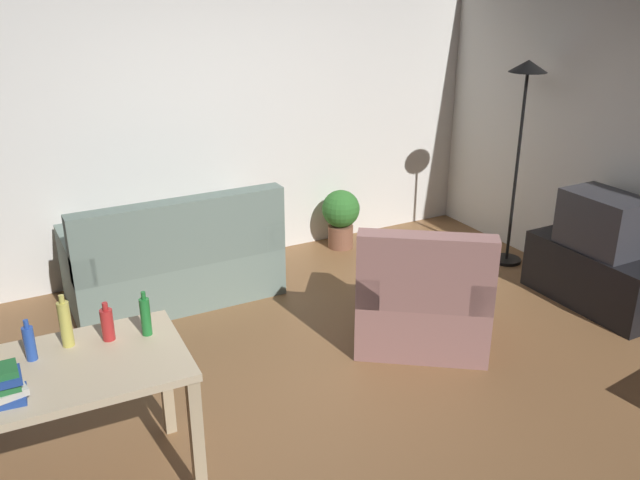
{
  "coord_description": "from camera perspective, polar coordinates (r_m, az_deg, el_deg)",
  "views": [
    {
      "loc": [
        -1.93,
        -3.28,
        2.47
      ],
      "look_at": [
        0.1,
        0.5,
        0.75
      ],
      "focal_mm": 37.45,
      "sensor_mm": 36.0,
      "label": 1
    }
  ],
  "objects": [
    {
      "name": "ground_plane",
      "position": [
        4.55,
        1.9,
        -11.25
      ],
      "size": [
        5.2,
        4.4,
        0.02
      ],
      "primitive_type": "cube",
      "color": "brown"
    },
    {
      "name": "potted_plant",
      "position": [
        6.36,
        1.79,
        2.17
      ],
      "size": [
        0.36,
        0.36,
        0.57
      ],
      "color": "brown",
      "rests_on": "ground_plane"
    },
    {
      "name": "wall_right",
      "position": [
        5.7,
        25.61,
        8.39
      ],
      "size": [
        0.1,
        4.4,
        2.7
      ],
      "primitive_type": "cube",
      "color": "silver",
      "rests_on": "ground_plane"
    },
    {
      "name": "desk",
      "position": [
        3.45,
        -21.41,
        -11.69
      ],
      "size": [
        1.22,
        0.74,
        0.76
      ],
      "rotation": [
        0.0,
        0.0,
        -0.04
      ],
      "color": "#C6B28E",
      "rests_on": "ground_plane"
    },
    {
      "name": "bottle_squat",
      "position": [
        3.51,
        -20.92,
        -6.68
      ],
      "size": [
        0.06,
        0.06,
        0.28
      ],
      "color": "#BCB24C",
      "rests_on": "desk"
    },
    {
      "name": "armchair",
      "position": [
        4.8,
        8.74,
        -5.03
      ],
      "size": [
        1.22,
        1.21,
        0.92
      ],
      "rotation": [
        0.0,
        0.0,
        2.52
      ],
      "color": "#996B66",
      "rests_on": "ground_plane"
    },
    {
      "name": "bottle_red",
      "position": [
        3.51,
        -17.72,
        -6.84
      ],
      "size": [
        0.06,
        0.06,
        0.21
      ],
      "color": "#AD2323",
      "rests_on": "desk"
    },
    {
      "name": "wall_rear",
      "position": [
        5.92,
        -8.81,
        10.68
      ],
      "size": [
        5.2,
        0.1,
        2.7
      ],
      "primitive_type": "cube",
      "color": "silver",
      "rests_on": "ground_plane"
    },
    {
      "name": "tv_stand",
      "position": [
        5.72,
        22.36,
        -2.88
      ],
      "size": [
        0.44,
        1.1,
        0.48
      ],
      "rotation": [
        0.0,
        0.0,
        1.57
      ],
      "color": "black",
      "rests_on": "ground_plane"
    },
    {
      "name": "couch",
      "position": [
        5.48,
        -12.31,
        -1.91
      ],
      "size": [
        1.63,
        0.84,
        0.92
      ],
      "rotation": [
        0.0,
        0.0,
        3.14
      ],
      "color": "slate",
      "rests_on": "ground_plane"
    },
    {
      "name": "bottle_blue",
      "position": [
        3.47,
        -23.57,
        -8.05
      ],
      "size": [
        0.05,
        0.05,
        0.21
      ],
      "color": "#2347A3",
      "rests_on": "desk"
    },
    {
      "name": "torchiere_lamp",
      "position": [
        5.99,
        17.0,
        10.74
      ],
      "size": [
        0.32,
        0.32,
        1.81
      ],
      "color": "black",
      "rests_on": "ground_plane"
    },
    {
      "name": "tv",
      "position": [
        5.55,
        23.06,
        1.44
      ],
      "size": [
        0.41,
        0.6,
        0.44
      ],
      "rotation": [
        0.0,
        0.0,
        1.57
      ],
      "color": "#2D2D33",
      "rests_on": "tv_stand"
    },
    {
      "name": "bottle_green",
      "position": [
        3.5,
        -14.68,
        -6.3
      ],
      "size": [
        0.05,
        0.05,
        0.24
      ],
      "color": "#1E722D",
      "rests_on": "desk"
    }
  ]
}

